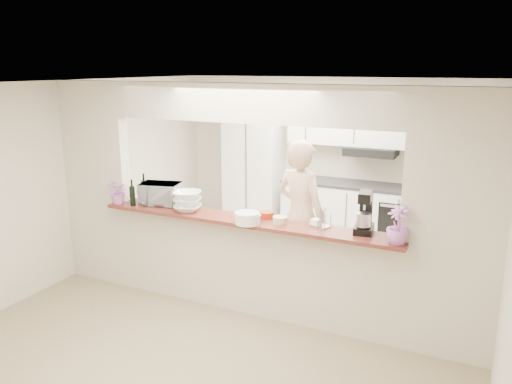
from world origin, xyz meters
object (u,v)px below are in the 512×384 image
Objects in this scene: toaster_oven at (160,194)px; stand_mixer at (365,214)px; person at (301,217)px; refrigerator at (465,202)px.

stand_mixer reaches higher than toaster_oven.
person reaches higher than toaster_oven.
stand_mixer is at bearing -107.22° from refrigerator.
person reaches higher than stand_mixer.
refrigerator is 2.74m from stand_mixer.
stand_mixer is (2.40, 0.01, 0.06)m from toaster_oven.
toaster_oven is at bearing 44.90° from person.
toaster_oven is 1.11× the size of stand_mixer.
refrigerator is 3.74× the size of toaster_oven.
person is (-1.73, -1.85, 0.07)m from refrigerator.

